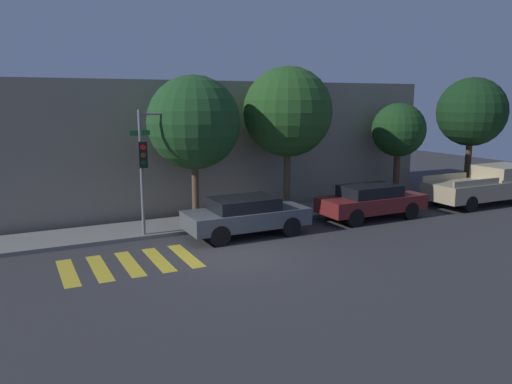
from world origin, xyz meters
name	(u,v)px	position (x,y,z in m)	size (l,w,h in m)	color
ground_plane	(234,257)	(0.00, 0.00, 0.00)	(60.00, 60.00, 0.00)	#333335
sidewalk	(188,224)	(0.00, 4.39, 0.07)	(26.00, 2.39, 0.14)	slate
building_row	(155,145)	(0.00, 8.99, 2.86)	(26.00, 6.00, 5.72)	gray
crosswalk	(130,264)	(-3.12, 0.80, 0.00)	(4.02, 2.60, 0.00)	gold
traffic_light_pole	(155,149)	(-1.49, 3.37, 3.20)	(2.53, 0.56, 4.59)	slate
sedan_near_corner	(246,215)	(1.43, 2.10, 0.78)	(4.51, 1.89, 1.44)	#4C5156
sedan_middle	(371,201)	(7.22, 2.10, 0.78)	(4.61, 1.78, 1.44)	maroon
pickup_truck	(486,185)	(14.15, 2.10, 0.92)	(5.68, 2.12, 1.79)	tan
tree_near_corner	(194,123)	(0.30, 4.32, 4.06)	(3.60, 3.60, 5.87)	brown
tree_midblock	(288,112)	(4.44, 4.32, 4.41)	(3.76, 3.76, 6.31)	brown
tree_far_end	(399,130)	(10.55, 4.32, 3.48)	(2.55, 2.55, 4.79)	#4C3823
tree_behind_truck	(472,112)	(15.40, 4.32, 4.28)	(3.52, 3.52, 6.06)	#4C3823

